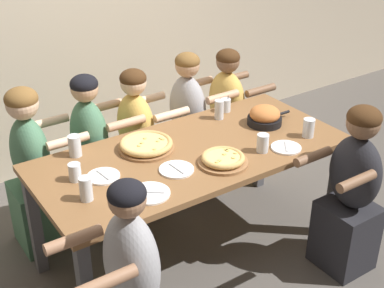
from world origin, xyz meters
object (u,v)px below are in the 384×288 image
object	(u,v)px
pizza_board_main	(146,145)
diner_far_right	(226,121)
empty_plate_b	(150,193)
drinking_glass_f	(75,147)
diner_far_left	(34,175)
pizza_board_second	(223,159)
skillet_bowl	(265,116)
diner_far_midright	(188,131)
cocktail_glass_blue	(226,106)
empty_plate_c	(286,148)
empty_plate_d	(176,169)
diner_near_right	(351,197)
drinking_glass_e	(75,173)
drinking_glass_b	(309,129)
drinking_glass_d	(86,189)
diner_far_center	(137,148)
drinking_glass_a	(219,111)
empty_plate_a	(103,176)
diner_far_midleft	(92,160)
drinking_glass_c	(263,144)

from	to	relation	value
pizza_board_main	diner_far_right	size ratio (longest dim) A/B	0.31
empty_plate_b	drinking_glass_f	distance (m)	0.66
diner_far_left	pizza_board_second	bearing A→B (deg)	44.27
skillet_bowl	diner_far_midright	bearing A→B (deg)	108.70
cocktail_glass_blue	empty_plate_b	bearing A→B (deg)	-147.62
empty_plate_c	diner_far_left	xyz separation A→B (m)	(-1.34, 0.99, -0.25)
empty_plate_b	empty_plate_d	xyz separation A→B (m)	(0.26, 0.13, 0.00)
skillet_bowl	diner_far_left	xyz separation A→B (m)	(-1.46, 0.64, -0.30)
pizza_board_second	empty_plate_c	size ratio (longest dim) A/B	1.59
empty_plate_d	diner_near_right	world-z (taller)	diner_near_right
empty_plate_b	drinking_glass_e	distance (m)	0.46
drinking_glass_b	diner_near_right	world-z (taller)	diner_near_right
pizza_board_second	empty_plate_c	distance (m)	0.46
drinking_glass_f	empty_plate_b	bearing A→B (deg)	-75.77
skillet_bowl	drinking_glass_d	distance (m)	1.43
drinking_glass_f	diner_far_center	bearing A→B (deg)	28.10
drinking_glass_a	drinking_glass_f	world-z (taller)	drinking_glass_a
pizza_board_second	diner_far_right	size ratio (longest dim) A/B	0.27
pizza_board_main	empty_plate_a	world-z (taller)	pizza_board_main
empty_plate_b	cocktail_glass_blue	size ratio (longest dim) A/B	1.93
pizza_board_main	empty_plate_d	world-z (taller)	pizza_board_main
diner_far_left	diner_far_midleft	world-z (taller)	diner_far_left
pizza_board_second	drinking_glass_e	xyz separation A→B (m)	(-0.82, 0.32, 0.02)
diner_near_right	drinking_glass_d	bearing A→B (deg)	70.46
diner_far_center	diner_far_right	bearing A→B (deg)	90.00
pizza_board_second	empty_plate_c	bearing A→B (deg)	-9.41
pizza_board_main	pizza_board_second	world-z (taller)	pizza_board_main
cocktail_glass_blue	diner_far_right	size ratio (longest dim) A/B	0.11
drinking_glass_a	diner_far_midleft	distance (m)	0.97
drinking_glass_d	diner_far_left	xyz separation A→B (m)	(-0.04, 0.81, -0.31)
empty_plate_a	cocktail_glass_blue	size ratio (longest dim) A/B	1.63
cocktail_glass_blue	drinking_glass_e	xyz separation A→B (m)	(-1.30, -0.28, 0.00)
empty_plate_b	drinking_glass_b	world-z (taller)	drinking_glass_b
empty_plate_b	drinking_glass_c	bearing A→B (deg)	1.82
drinking_glass_e	diner_far_midleft	bearing A→B (deg)	59.39
empty_plate_a	diner_far_center	world-z (taller)	diner_far_center
cocktail_glass_blue	drinking_glass_e	world-z (taller)	cocktail_glass_blue
empty_plate_c	drinking_glass_c	bearing A→B (deg)	159.42
empty_plate_c	cocktail_glass_blue	world-z (taller)	cocktail_glass_blue
diner_far_midright	diner_far_right	distance (m)	0.38
pizza_board_main	drinking_glass_d	bearing A→B (deg)	-150.25
drinking_glass_d	drinking_glass_f	bearing A→B (deg)	73.52
empty_plate_b	diner_far_center	distance (m)	1.09
drinking_glass_e	diner_near_right	xyz separation A→B (m)	(1.51, -0.77, -0.30)
diner_far_center	empty_plate_c	bearing A→B (deg)	29.19
drinking_glass_e	drinking_glass_f	size ratio (longest dim) A/B	0.78
drinking_glass_a	drinking_glass_b	size ratio (longest dim) A/B	1.10
pizza_board_second	diner_far_right	bearing A→B (deg)	51.28
drinking_glass_f	drinking_glass_e	bearing A→B (deg)	-113.26
empty_plate_a	drinking_glass_c	distance (m)	1.01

